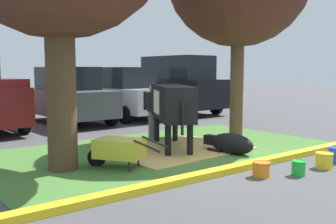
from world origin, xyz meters
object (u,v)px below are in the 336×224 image
object	(u,v)px
person_handler	(153,110)
sedan_blue	(68,96)
bucket_yellow	(324,160)
suv_black	(177,85)
bucket_orange	(261,169)
bucket_blue	(335,155)
cow_holstein	(171,102)
sedan_silver	(125,93)
calf_lying	(230,144)
bucket_green	(298,168)
wheelbarrow	(118,149)

from	to	relation	value
person_handler	sedan_blue	bearing A→B (deg)	97.12
sedan_blue	bucket_yellow	bearing A→B (deg)	-82.39
person_handler	suv_black	size ratio (longest dim) A/B	0.32
bucket_orange	bucket_blue	world-z (taller)	bucket_blue
cow_holstein	sedan_silver	size ratio (longest dim) A/B	0.66
calf_lying	bucket_blue	xyz separation A→B (m)	(1.09, -1.90, -0.07)
sedan_silver	bucket_orange	bearing A→B (deg)	-106.61
bucket_orange	suv_black	distance (m)	10.72
calf_lying	person_handler	size ratio (longest dim) A/B	0.88
person_handler	sedan_blue	distance (m)	4.48
bucket_green	person_handler	bearing A→B (deg)	87.68
person_handler	sedan_silver	xyz separation A→B (m)	(1.87, 4.53, 0.18)
cow_holstein	bucket_yellow	bearing A→B (deg)	-71.20
calf_lying	bucket_orange	world-z (taller)	calf_lying
sedan_silver	person_handler	bearing A→B (deg)	-112.45
sedan_blue	suv_black	distance (m)	5.29
bucket_orange	person_handler	bearing A→B (deg)	79.80
person_handler	bucket_yellow	xyz separation A→B (m)	(0.67, -4.76, -0.64)
sedan_silver	suv_black	world-z (taller)	suv_black
calf_lying	bucket_orange	xyz separation A→B (m)	(-0.98, -1.66, -0.09)
cow_holstein	bucket_green	bearing A→B (deg)	-85.33
sedan_blue	person_handler	bearing A→B (deg)	-82.88
cow_holstein	bucket_orange	xyz separation A→B (m)	(-0.32, -3.00, -0.98)
cow_holstein	calf_lying	size ratio (longest dim) A/B	2.19
bucket_green	bucket_yellow	distance (m)	0.87
bucket_orange	bucket_yellow	xyz separation A→B (m)	(1.47, -0.35, 0.02)
bucket_blue	suv_black	size ratio (longest dim) A/B	0.07
calf_lying	sedan_silver	size ratio (longest dim) A/B	0.30
person_handler	bucket_orange	bearing A→B (deg)	-100.20
wheelbarrow	bucket_green	size ratio (longest dim) A/B	5.37
calf_lying	sedan_silver	distance (m)	7.51
bucket_green	suv_black	size ratio (longest dim) A/B	0.06
bucket_orange	suv_black	bearing A→B (deg)	58.84
cow_holstein	bucket_orange	size ratio (longest dim) A/B	8.84
bucket_orange	suv_black	size ratio (longest dim) A/B	0.07
calf_lying	suv_black	xyz separation A→B (m)	(4.53, 7.46, 1.03)
person_handler	wheelbarrow	size ratio (longest dim) A/B	1.01
bucket_yellow	calf_lying	bearing A→B (deg)	103.51
wheelbarrow	bucket_blue	distance (m)	4.44
cow_holstein	person_handler	distance (m)	1.51
bucket_green	sedan_silver	world-z (taller)	sedan_silver
wheelbarrow	bucket_blue	xyz separation A→B (m)	(3.77, -2.33, -0.22)
calf_lying	bucket_blue	size ratio (longest dim) A/B	4.19
bucket_blue	sedan_blue	xyz separation A→B (m)	(-1.84, 9.08, 0.82)
cow_holstein	wheelbarrow	bearing A→B (deg)	-155.78
bucket_yellow	sedan_blue	world-z (taller)	sedan_blue
wheelbarrow	sedan_silver	bearing A→B (deg)	57.47
calf_lying	person_handler	world-z (taller)	person_handler
cow_holstein	bucket_blue	xyz separation A→B (m)	(1.75, -3.24, -0.96)
bucket_orange	bucket_blue	distance (m)	2.09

